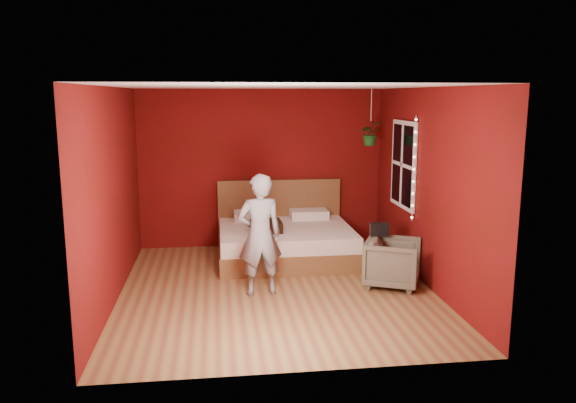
% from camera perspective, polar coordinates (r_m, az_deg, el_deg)
% --- Properties ---
extents(floor, '(4.50, 4.50, 0.00)m').
position_cam_1_polar(floor, '(7.43, -1.19, -8.90)').
color(floor, olive).
rests_on(floor, ground).
extents(room_walls, '(4.04, 4.54, 2.62)m').
position_cam_1_polar(room_walls, '(7.04, -1.24, 4.08)').
color(room_walls, maroon).
rests_on(room_walls, ground).
extents(window, '(0.05, 0.97, 1.27)m').
position_cam_1_polar(window, '(8.37, 11.61, 3.69)').
color(window, white).
rests_on(window, room_walls).
extents(fairy_lights, '(0.04, 0.04, 1.45)m').
position_cam_1_polar(fairy_lights, '(7.87, 12.67, 3.22)').
color(fairy_lights, silver).
rests_on(fairy_lights, room_walls).
extents(bed, '(2.04, 1.73, 1.12)m').
position_cam_1_polar(bed, '(8.73, -0.33, -3.88)').
color(bed, brown).
rests_on(bed, ground).
extents(person, '(0.61, 0.45, 1.55)m').
position_cam_1_polar(person, '(7.04, -2.88, -3.41)').
color(person, gray).
rests_on(person, ground).
extents(armchair, '(0.92, 0.91, 0.64)m').
position_cam_1_polar(armchair, '(7.58, 10.58, -6.14)').
color(armchair, '#5E5E4A').
rests_on(armchair, ground).
extents(handbag, '(0.26, 0.15, 0.17)m').
position_cam_1_polar(handbag, '(7.65, 9.25, -2.78)').
color(handbag, black).
rests_on(handbag, armchair).
extents(throw_pillow, '(0.46, 0.46, 0.16)m').
position_cam_1_polar(throw_pillow, '(8.33, -2.21, -2.51)').
color(throw_pillow, black).
rests_on(throw_pillow, bed).
extents(hanging_plant, '(0.36, 0.32, 0.88)m').
position_cam_1_polar(hanging_plant, '(8.87, 8.38, 6.86)').
color(hanging_plant, silver).
rests_on(hanging_plant, room_walls).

